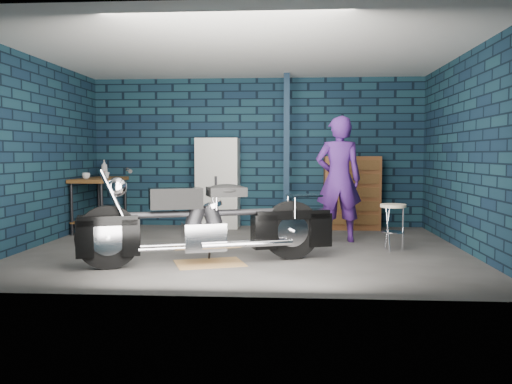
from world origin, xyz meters
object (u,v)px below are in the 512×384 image
(person, at_px, (339,179))
(motorcycle, at_px, (209,216))
(tool_chest, at_px, (352,193))
(storage_bin, at_px, (96,225))
(workbench, at_px, (100,204))
(shop_stool, at_px, (393,227))
(locker, at_px, (218,183))

(person, bearing_deg, motorcycle, 44.84)
(motorcycle, height_order, tool_chest, tool_chest)
(storage_bin, xyz_separation_m, tool_chest, (4.36, 0.77, 0.52))
(workbench, height_order, person, person)
(person, bearing_deg, workbench, -15.08)
(workbench, relative_size, tool_chest, 1.09)
(storage_bin, relative_size, shop_stool, 0.62)
(shop_stool, bearing_deg, locker, 141.37)
(workbench, xyz_separation_m, motorcycle, (2.34, -2.74, 0.12))
(storage_bin, relative_size, tool_chest, 0.31)
(tool_chest, height_order, shop_stool, tool_chest)
(tool_chest, bearing_deg, person, -103.92)
(person, bearing_deg, tool_chest, -105.83)
(storage_bin, bearing_deg, tool_chest, 9.95)
(motorcycle, height_order, shop_stool, motorcycle)
(shop_stool, bearing_deg, motorcycle, -156.08)
(locker, xyz_separation_m, tool_chest, (2.38, 0.00, -0.16))
(locker, bearing_deg, tool_chest, 0.00)
(tool_chest, bearing_deg, storage_bin, -170.05)
(person, relative_size, locker, 1.18)
(storage_bin, xyz_separation_m, shop_stool, (4.69, -1.40, 0.20))
(person, distance_m, tool_chest, 1.50)
(motorcycle, relative_size, person, 1.39)
(tool_chest, distance_m, shop_stool, 2.22)
(workbench, distance_m, person, 4.17)
(motorcycle, distance_m, storage_bin, 3.41)
(person, xyz_separation_m, shop_stool, (0.68, -0.75, -0.62))
(motorcycle, xyz_separation_m, person, (1.69, 1.80, 0.37))
(workbench, height_order, tool_chest, tool_chest)
(storage_bin, height_order, tool_chest, tool_chest)
(workbench, bearing_deg, tool_chest, 6.25)
(shop_stool, bearing_deg, workbench, 160.29)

